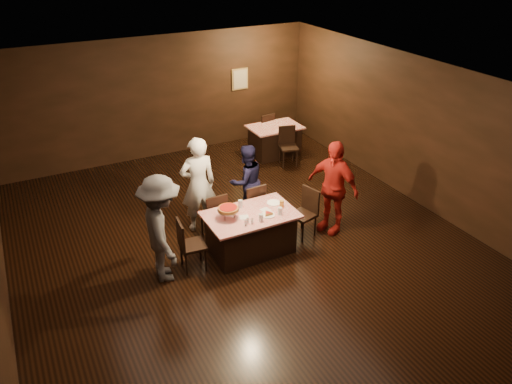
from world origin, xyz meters
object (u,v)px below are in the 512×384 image
diner_navy_hoodie (246,181)px  glass_front_right (280,211)px  chair_far_right (252,205)px  diner_red_shirt (333,187)px  chair_end_left (193,244)px  glass_amber (282,204)px  chair_back_far (264,130)px  pizza_stand (228,209)px  plate_empty (274,203)px  main_table (251,232)px  chair_end_right (303,214)px  chair_far_left (213,214)px  back_table (275,141)px  glass_front_left (261,218)px  chair_back_near (289,147)px  diner_grey_knit (162,229)px  diner_white_jacket (198,185)px  glass_back (240,204)px

diner_navy_hoodie → glass_front_right: diner_navy_hoodie is taller
chair_far_right → diner_red_shirt: diner_red_shirt is taller
chair_end_left → glass_amber: 1.74m
diner_red_shirt → chair_end_left: bearing=-112.5°
chair_back_far → pizza_stand: (-2.91, -4.15, 0.48)m
pizza_stand → plate_empty: bearing=6.0°
main_table → glass_amber: glass_amber is taller
main_table → plate_empty: 0.69m
chair_end_right → chair_back_far: bearing=147.1°
plate_empty → chair_far_left: bearing=147.7°
back_table → chair_back_far: 0.61m
glass_front_right → glass_amber: (0.15, 0.20, 0.00)m
chair_end_right → glass_front_left: chair_end_right is taller
chair_back_far → chair_end_right: bearing=61.5°
chair_far_right → plate_empty: 0.69m
chair_end_left → glass_front_right: size_ratio=6.79×
chair_back_far → glass_front_left: chair_back_far is taller
chair_end_left → glass_front_right: 1.61m
chair_far_right → glass_front_left: size_ratio=6.79×
chair_back_near → glass_front_right: 3.78m
diner_grey_knit → diner_white_jacket: bearing=-37.5°
chair_far_left → diner_navy_hoodie: size_ratio=0.62×
diner_grey_knit → diner_red_shirt: 3.31m
diner_white_jacket → glass_back: 0.98m
diner_navy_hoodie → glass_front_left: bearing=66.4°
chair_far_right → glass_back: 0.73m
chair_far_left → diner_red_shirt: (2.10, -0.80, 0.45)m
pizza_stand → glass_back: bearing=35.5°
diner_grey_knit → glass_back: size_ratio=13.32×
glass_front_right → main_table: bearing=150.9°
back_table → chair_end_left: size_ratio=1.37×
glass_front_right → diner_grey_knit: bearing=173.6°
diner_navy_hoodie → pizza_stand: bearing=45.1°
glass_amber → diner_grey_knit: bearing=179.2°
chair_end_right → chair_end_left: bearing=-104.3°
main_table → glass_back: 0.55m
chair_far_right → chair_back_near: same height
chair_back_near → diner_red_shirt: (-0.81, -2.95, 0.45)m
plate_empty → glass_front_right: 0.42m
plate_empty → glass_amber: 0.22m
glass_back → chair_far_left: bearing=127.9°
glass_front_left → chair_back_near: bearing=52.5°
chair_far_left → chair_far_right: 0.80m
glass_amber → chair_back_far: bearing=65.8°
chair_back_near → pizza_stand: 4.10m
chair_end_left → glass_back: bearing=-68.5°
chair_far_left → pizza_stand: size_ratio=2.50×
diner_navy_hoodie → diner_red_shirt: 1.72m
back_table → diner_grey_knit: (-4.11, -3.62, 0.55)m
diner_grey_knit → plate_empty: diner_grey_knit is taller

